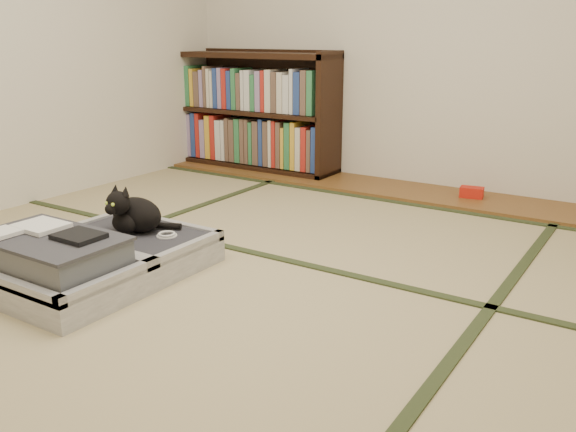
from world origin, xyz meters
The scene contains 9 objects.
floor centered at (0.00, 0.00, 0.00)m, with size 4.50×4.50×0.00m, color tan.
wood_strip centered at (0.00, 2.00, 0.01)m, with size 4.00×0.50×0.02m, color brown.
red_item centered at (0.43, 2.03, 0.06)m, with size 0.15×0.09×0.07m, color red.
tatami_borders centered at (0.00, 0.49, 0.00)m, with size 4.00×4.50×0.01m.
bookcase centered at (-1.42, 2.07, 0.45)m, with size 1.50×0.34×0.96m.
suitcase centered at (-0.61, -0.27, 0.10)m, with size 0.72×0.95×0.28m.
cat centered at (-0.63, 0.02, 0.23)m, with size 0.32×0.32×0.26m.
cable_coil centered at (-0.45, 0.06, 0.15)m, with size 0.10×0.10×0.02m.
hanger centered at (-0.95, -0.10, 0.01)m, with size 0.39×0.22×0.01m.
Camera 1 is at (1.54, -1.95, 1.07)m, focal length 38.00 mm.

